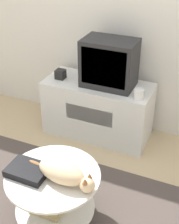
% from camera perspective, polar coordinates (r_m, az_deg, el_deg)
% --- Properties ---
extents(ground_plane, '(12.00, 12.00, 0.00)m').
position_cam_1_polar(ground_plane, '(2.51, -6.15, -17.41)').
color(ground_plane, tan).
extents(rug, '(1.97, 1.21, 0.02)m').
position_cam_1_polar(rug, '(2.50, -6.17, -17.26)').
color(rug, '#4C423D').
rests_on(rug, ground_plane).
extents(tv_stand, '(1.04, 0.45, 0.57)m').
position_cam_1_polar(tv_stand, '(3.10, 1.52, 0.55)').
color(tv_stand, silver).
rests_on(tv_stand, ground_plane).
extents(tv, '(0.48, 0.31, 0.44)m').
position_cam_1_polar(tv, '(2.85, 3.65, 8.90)').
color(tv, '#232326').
rests_on(tv, tv_stand).
extents(speaker, '(0.09, 0.09, 0.09)m').
position_cam_1_polar(speaker, '(3.06, -5.34, 6.90)').
color(speaker, black).
rests_on(speaker, tv_stand).
extents(mug, '(0.09, 0.09, 0.09)m').
position_cam_1_polar(mug, '(2.72, 9.02, 3.25)').
color(mug, white).
rests_on(mug, tv_stand).
extents(coffee_table, '(0.64, 0.64, 0.42)m').
position_cam_1_polar(coffee_table, '(2.24, -6.57, -14.33)').
color(coffee_table, '#B2B2B7').
rests_on(coffee_table, rug).
extents(dvd_box, '(0.27, 0.20, 0.05)m').
position_cam_1_polar(dvd_box, '(2.15, -11.18, -10.42)').
color(dvd_box, black).
rests_on(dvd_box, coffee_table).
extents(cat, '(0.53, 0.20, 0.14)m').
position_cam_1_polar(cat, '(2.04, -4.81, -11.00)').
color(cat, beige).
rests_on(cat, coffee_table).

